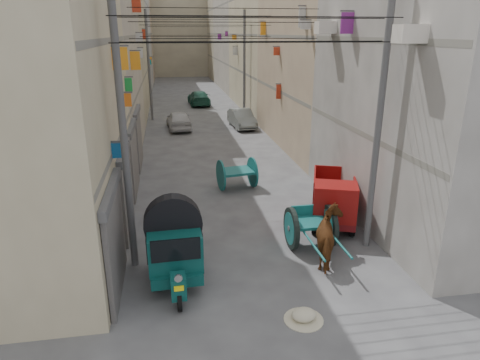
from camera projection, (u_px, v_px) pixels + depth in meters
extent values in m
cube|color=slate|center=(114.00, 142.00, 13.26)|extent=(0.25, 9.80, 0.18)
cube|color=slate|center=(104.00, 41.00, 12.27)|extent=(0.25, 9.80, 0.18)
cube|color=#AEA595|center=(54.00, 41.00, 21.97)|extent=(8.00, 12.00, 12.00)
cube|color=slate|center=(135.00, 94.00, 23.50)|extent=(0.25, 11.76, 0.18)
cube|color=slate|center=(131.00, 37.00, 22.51)|extent=(0.25, 11.76, 0.18)
cube|color=#B6AC8F|center=(91.00, 24.00, 33.74)|extent=(8.00, 14.00, 14.00)
cube|color=slate|center=(145.00, 73.00, 35.61)|extent=(0.25, 13.72, 0.18)
cube|color=slate|center=(142.00, 35.00, 34.62)|extent=(0.25, 13.72, 0.18)
cube|color=#AAA59F|center=(112.00, 37.00, 47.14)|extent=(8.00, 14.00, 11.80)
cube|color=slate|center=(150.00, 62.00, 48.64)|extent=(0.25, 13.72, 0.18)
cube|color=slate|center=(148.00, 34.00, 47.66)|extent=(0.25, 13.72, 0.18)
cube|color=slate|center=(146.00, 5.00, 46.67)|extent=(0.25, 13.72, 0.18)
cube|color=tan|center=(122.00, 29.00, 58.97)|extent=(8.00, 12.00, 13.50)
cube|color=slate|center=(152.00, 56.00, 60.75)|extent=(0.25, 11.76, 0.18)
cube|color=slate|center=(151.00, 34.00, 59.76)|extent=(0.25, 11.76, 0.18)
cube|color=slate|center=(149.00, 11.00, 58.78)|extent=(0.25, 11.76, 0.18)
cube|color=slate|center=(363.00, 133.00, 14.56)|extent=(0.25, 9.80, 0.18)
cube|color=slate|center=(372.00, 40.00, 13.58)|extent=(0.25, 9.80, 0.18)
cube|color=tan|center=(348.00, 40.00, 24.50)|extent=(8.00, 12.00, 12.00)
cube|color=slate|center=(281.00, 91.00, 24.81)|extent=(0.25, 11.76, 0.18)
cube|color=slate|center=(282.00, 36.00, 23.82)|extent=(0.25, 11.76, 0.18)
cube|color=#C1B492|center=(287.00, 25.00, 36.28)|extent=(8.00, 14.00, 14.00)
cube|color=slate|center=(242.00, 71.00, 36.91)|extent=(0.25, 13.72, 0.18)
cube|color=slate|center=(242.00, 35.00, 35.93)|extent=(0.25, 13.72, 0.18)
cube|color=#AEA595|center=(254.00, 37.00, 49.68)|extent=(8.00, 14.00, 11.80)
cube|color=slate|center=(221.00, 61.00, 49.95)|extent=(0.25, 13.72, 0.18)
cube|color=slate|center=(221.00, 34.00, 48.96)|extent=(0.25, 13.72, 0.18)
cube|color=slate|center=(221.00, 6.00, 47.98)|extent=(0.25, 13.72, 0.18)
cube|color=#B6AC8F|center=(236.00, 30.00, 61.50)|extent=(8.00, 12.00, 13.50)
cube|color=slate|center=(210.00, 55.00, 62.05)|extent=(0.25, 11.76, 0.18)
cube|color=slate|center=(210.00, 34.00, 61.07)|extent=(0.25, 11.76, 0.18)
cube|color=slate|center=(209.00, 11.00, 60.08)|extent=(0.25, 11.76, 0.18)
cube|color=#B6AC8F|center=(179.00, 31.00, 66.84)|extent=(22.00, 10.00, 13.00)
cube|color=#47474C|center=(116.00, 244.00, 10.93)|extent=(0.12, 3.00, 2.60)
cube|color=#4F4F51|center=(111.00, 191.00, 10.46)|extent=(0.18, 3.20, 0.25)
cube|color=#47474C|center=(127.00, 193.00, 14.38)|extent=(0.12, 3.00, 2.60)
cube|color=#4F4F51|center=(124.00, 152.00, 13.90)|extent=(0.18, 3.20, 0.25)
cube|color=#47474C|center=(134.00, 162.00, 17.82)|extent=(0.12, 3.00, 2.60)
cube|color=#4F4F51|center=(132.00, 128.00, 17.35)|extent=(0.18, 3.20, 0.25)
cube|color=#47474C|center=(139.00, 141.00, 21.36)|extent=(0.12, 3.00, 2.60)
cube|color=#4F4F51|center=(137.00, 112.00, 20.89)|extent=(0.18, 3.20, 0.25)
cube|color=orange|center=(234.00, 37.00, 38.07)|extent=(0.38, 0.08, 0.41)
cube|color=orange|center=(151.00, 60.00, 44.46)|extent=(0.27, 0.08, 0.71)
cube|color=#175CA2|center=(120.00, 150.00, 11.80)|extent=(0.44, 0.08, 0.42)
cube|color=orange|center=(135.00, 61.00, 19.92)|extent=(0.45, 0.08, 0.84)
cube|color=#812484|center=(220.00, 37.00, 47.96)|extent=(0.41, 0.08, 0.59)
cube|color=orange|center=(126.00, 100.00, 14.61)|extent=(0.38, 0.08, 0.44)
cube|color=#BBBBBB|center=(235.00, 51.00, 37.75)|extent=(0.43, 0.08, 0.72)
cube|color=#812484|center=(227.00, 34.00, 42.96)|extent=(0.28, 0.08, 0.44)
cube|color=#B83118|center=(136.00, 4.00, 22.96)|extent=(0.48, 0.08, 0.84)
cube|color=#0D7D94|center=(150.00, 62.00, 41.15)|extent=(0.31, 0.08, 0.44)
cube|color=#B83118|center=(277.00, 51.00, 24.05)|extent=(0.35, 0.08, 0.45)
cube|color=orange|center=(263.00, 28.00, 27.03)|extent=(0.34, 0.08, 0.79)
cube|color=#1A923A|center=(129.00, 85.00, 16.62)|extent=(0.28, 0.08, 0.52)
cube|color=#B83118|center=(144.00, 34.00, 32.42)|extent=(0.28, 0.08, 0.74)
cube|color=#B83118|center=(278.00, 92.00, 24.30)|extent=(0.26, 0.08, 0.80)
cube|color=#175CA2|center=(347.00, 24.00, 14.65)|extent=(0.34, 0.08, 0.55)
cube|color=orange|center=(120.00, 59.00, 13.02)|extent=(0.47, 0.08, 0.67)
cube|color=#BBBBBB|center=(139.00, 37.00, 24.59)|extent=(0.40, 0.08, 0.47)
cube|color=#BBBBBB|center=(140.00, 53.00, 25.35)|extent=(0.32, 0.08, 0.55)
cube|color=#BBBBBB|center=(306.00, 25.00, 18.69)|extent=(0.47, 0.08, 0.35)
cube|color=#BBBBBB|center=(302.00, 17.00, 19.37)|extent=(0.32, 0.08, 0.89)
cube|color=#812484|center=(347.00, 23.00, 14.55)|extent=(0.44, 0.08, 0.69)
cube|color=orange|center=(109.00, 168.00, 11.47)|extent=(0.10, 3.20, 0.80)
cube|color=#812484|center=(132.00, 110.00, 19.85)|extent=(0.10, 3.20, 0.80)
cube|color=#175CA2|center=(143.00, 82.00, 31.02)|extent=(0.10, 3.20, 0.80)
cube|color=#175CA2|center=(148.00, 69.00, 42.20)|extent=(0.10, 3.20, 0.80)
cube|color=#BBBBBB|center=(390.00, 154.00, 12.76)|extent=(0.10, 3.20, 0.80)
cube|color=#B83118|center=(300.00, 105.00, 21.14)|extent=(0.10, 3.20, 0.80)
cube|color=orange|center=(253.00, 80.00, 32.31)|extent=(0.10, 3.20, 0.80)
cube|color=#175CA2|center=(230.00, 68.00, 43.49)|extent=(0.10, 3.20, 0.80)
cube|color=silver|center=(410.00, 34.00, 10.64)|extent=(0.70, 0.55, 0.45)
cube|color=silver|center=(325.00, 28.00, 16.16)|extent=(0.70, 0.55, 0.45)
cylinder|color=#4F4F51|center=(123.00, 130.00, 11.21)|extent=(0.20, 0.20, 8.00)
cylinder|color=#4F4F51|center=(379.00, 121.00, 12.35)|extent=(0.20, 0.20, 8.00)
cylinder|color=#4F4F51|center=(149.00, 67.00, 31.70)|extent=(0.20, 0.20, 8.00)
cylinder|color=#4F4F51|center=(244.00, 65.00, 32.84)|extent=(0.20, 0.20, 8.00)
cylinder|color=black|center=(263.00, 42.00, 10.60)|extent=(7.40, 0.02, 0.02)
cylinder|color=black|center=(263.00, 16.00, 10.40)|extent=(7.40, 0.02, 0.02)
cylinder|color=black|center=(255.00, 41.00, 11.53)|extent=(7.40, 0.02, 0.02)
cylinder|color=black|center=(255.00, 18.00, 11.33)|extent=(7.40, 0.02, 0.02)
cylinder|color=black|center=(226.00, 38.00, 16.65)|extent=(7.40, 0.02, 0.02)
cylinder|color=black|center=(226.00, 22.00, 16.45)|extent=(7.40, 0.02, 0.02)
cylinder|color=black|center=(226.00, 8.00, 16.29)|extent=(7.40, 0.02, 0.02)
cylinder|color=black|center=(207.00, 36.00, 24.10)|extent=(7.40, 0.02, 0.02)
cylinder|color=black|center=(207.00, 25.00, 23.90)|extent=(7.40, 0.02, 0.02)
cylinder|color=black|center=(206.00, 16.00, 23.74)|extent=(7.40, 0.02, 0.02)
cylinder|color=black|center=(197.00, 35.00, 31.55)|extent=(7.40, 0.02, 0.02)
cylinder|color=black|center=(196.00, 27.00, 31.35)|extent=(7.40, 0.02, 0.02)
cylinder|color=black|center=(196.00, 19.00, 31.19)|extent=(7.40, 0.02, 0.02)
cylinder|color=black|center=(179.00, 299.00, 10.38)|extent=(0.15, 0.60, 0.59)
cylinder|color=black|center=(154.00, 261.00, 12.13)|extent=(0.15, 0.60, 0.59)
cylinder|color=black|center=(195.00, 257.00, 12.35)|extent=(0.15, 0.60, 0.59)
cube|color=#0B423E|center=(175.00, 263.00, 11.59)|extent=(1.39, 2.05, 0.30)
cube|color=#0B423E|center=(178.00, 286.00, 10.32)|extent=(0.39, 0.49, 0.58)
cylinder|color=silver|center=(178.00, 278.00, 9.97)|extent=(0.19, 0.06, 0.19)
cube|color=yellow|center=(179.00, 289.00, 10.04)|extent=(0.23, 0.04, 0.13)
cube|color=#0B423E|center=(174.00, 243.00, 11.44)|extent=(1.44, 1.84, 1.00)
cube|color=black|center=(176.00, 250.00, 10.50)|extent=(1.22, 0.11, 0.58)
cube|color=black|center=(147.00, 242.00, 11.27)|extent=(0.09, 1.27, 0.69)
cube|color=black|center=(200.00, 237.00, 11.53)|extent=(0.09, 1.27, 0.69)
cube|color=silver|center=(177.00, 279.00, 10.73)|extent=(1.32, 0.10, 0.06)
cylinder|color=black|center=(291.00, 228.00, 13.30)|extent=(0.15, 1.32, 1.32)
cylinder|color=#155C5B|center=(291.00, 228.00, 13.30)|extent=(0.17, 1.03, 1.03)
cylinder|color=#4F4F51|center=(291.00, 228.00, 13.30)|extent=(0.21, 0.17, 0.17)
cylinder|color=black|center=(329.00, 225.00, 13.51)|extent=(0.15, 1.32, 1.32)
cylinder|color=#155C5B|center=(329.00, 225.00, 13.51)|extent=(0.17, 1.03, 1.03)
cylinder|color=#4F4F51|center=(329.00, 225.00, 13.51)|extent=(0.21, 0.17, 0.17)
cylinder|color=#4F4F51|center=(310.00, 227.00, 13.40)|extent=(1.28, 0.09, 0.08)
cube|color=#155C5B|center=(311.00, 222.00, 13.35)|extent=(1.00, 1.05, 0.09)
cube|color=#155C5B|center=(306.00, 210.00, 13.72)|extent=(0.99, 0.09, 0.33)
cylinder|color=#155C5B|center=(311.00, 242.00, 12.21)|extent=(0.09, 2.17, 0.07)
cylinder|color=#155C5B|center=(336.00, 240.00, 12.34)|extent=(0.09, 2.17, 0.07)
cylinder|color=black|center=(314.00, 224.00, 14.42)|extent=(0.38, 0.65, 0.63)
cylinder|color=black|center=(315.00, 201.00, 16.37)|extent=(0.38, 0.65, 0.63)
cylinder|color=black|center=(352.00, 227.00, 14.21)|extent=(0.38, 0.65, 0.63)
cylinder|color=black|center=(348.00, 203.00, 16.16)|extent=(0.38, 0.65, 0.63)
cube|color=#600D10|center=(333.00, 208.00, 15.22)|extent=(2.37, 3.43, 0.33)
cube|color=maroon|center=(335.00, 202.00, 13.98)|extent=(1.64, 1.41, 1.19)
cube|color=black|center=(336.00, 204.00, 13.53)|extent=(1.18, 0.48, 0.52)
cube|color=#600D10|center=(333.00, 196.00, 15.62)|extent=(2.06, 2.46, 0.11)
cube|color=maroon|center=(314.00, 184.00, 15.60)|extent=(0.77, 1.99, 0.81)
cube|color=maroon|center=(353.00, 186.00, 15.37)|extent=(0.77, 1.99, 0.81)
cube|color=maroon|center=(333.00, 176.00, 16.44)|extent=(1.36, 0.54, 0.81)
cylinder|color=#155C5B|center=(221.00, 175.00, 18.18)|extent=(0.27, 1.32, 1.33)
cylinder|color=#155C5B|center=(252.00, 172.00, 18.60)|extent=(0.27, 1.32, 1.33)
cube|color=#155C5B|center=(237.00, 171.00, 18.35)|extent=(1.43, 1.30, 0.10)
cylinder|color=#4F4F51|center=(237.00, 174.00, 18.39)|extent=(1.48, 0.30, 0.08)
ellipsoid|color=beige|center=(304.00, 315.00, 10.06)|extent=(0.59, 0.47, 0.29)
imported|color=#5D2A16|center=(331.00, 238.00, 12.40)|extent=(1.32, 2.02, 1.57)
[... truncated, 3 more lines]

